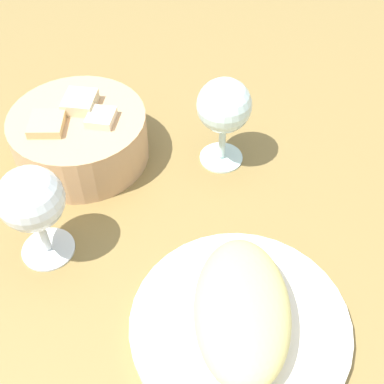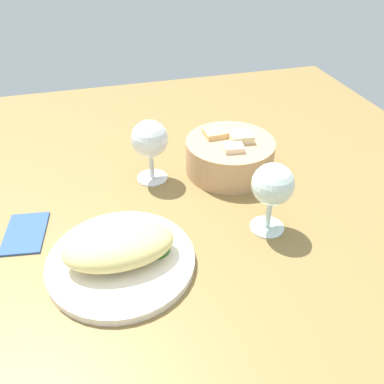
{
  "view_description": "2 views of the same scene",
  "coord_description": "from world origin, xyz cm",
  "px_view_note": "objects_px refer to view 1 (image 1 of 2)",
  "views": [
    {
      "loc": [
        -36.91,
        -4.93,
        52.71
      ],
      "look_at": [
        7.74,
        -3.17,
        3.01
      ],
      "focal_mm": 48.15,
      "sensor_mm": 36.0,
      "label": 1
    },
    {
      "loc": [
        -10.92,
        -57.72,
        49.32
      ],
      "look_at": [
        5.27,
        1.27,
        4.58
      ],
      "focal_mm": 37.91,
      "sensor_mm": 36.0,
      "label": 2
    }
  ],
  "objects_px": {
    "plate": "(240,325)",
    "wine_glass_far": "(32,204)",
    "bread_basket": "(79,136)",
    "wine_glass_near": "(224,109)"
  },
  "relations": [
    {
      "from": "plate",
      "to": "wine_glass_far",
      "type": "height_order",
      "value": "wine_glass_far"
    },
    {
      "from": "plate",
      "to": "wine_glass_far",
      "type": "relative_size",
      "value": 1.8
    },
    {
      "from": "wine_glass_near",
      "to": "plate",
      "type": "bearing_deg",
      "value": -175.59
    },
    {
      "from": "wine_glass_far",
      "to": "plate",
      "type": "bearing_deg",
      "value": -111.92
    },
    {
      "from": "plate",
      "to": "bread_basket",
      "type": "xyz_separation_m",
      "value": [
        0.27,
        0.22,
        0.03
      ]
    },
    {
      "from": "bread_basket",
      "to": "wine_glass_far",
      "type": "relative_size",
      "value": 1.41
    },
    {
      "from": "bread_basket",
      "to": "wine_glass_far",
      "type": "bearing_deg",
      "value": 175.59
    },
    {
      "from": "bread_basket",
      "to": "wine_glass_near",
      "type": "relative_size",
      "value": 1.41
    },
    {
      "from": "wine_glass_far",
      "to": "wine_glass_near",
      "type": "bearing_deg",
      "value": -50.98
    },
    {
      "from": "wine_glass_near",
      "to": "wine_glass_far",
      "type": "relative_size",
      "value": 1.0
    }
  ]
}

